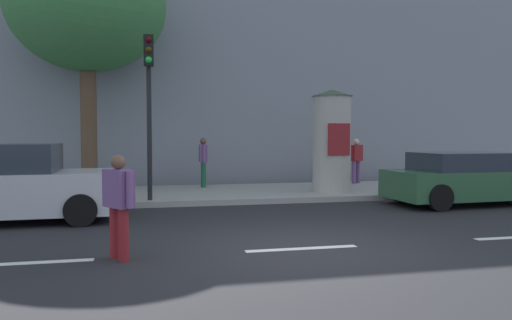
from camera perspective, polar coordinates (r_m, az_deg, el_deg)
The scene contains 12 objects.
ground_plane at distance 7.84m, azimuth 5.32°, elevation -10.19°, with size 80.00×80.00×0.00m, color #232326.
sidewalk_curb at distance 14.56m, azimuth -3.25°, elevation -3.87°, with size 36.00×4.00×0.15m, color #9E9B93.
lane_markings at distance 7.84m, azimuth 5.32°, elevation -10.16°, with size 25.80×0.16×0.01m.
building_backdrop at distance 19.62m, azimuth -5.73°, elevation 11.09°, with size 36.00×5.00×9.20m, color gray.
traffic_light at distance 12.56m, azimuth -12.29°, elevation 7.96°, with size 0.24×0.45×4.08m.
poster_column at distance 14.42m, azimuth 8.75°, elevation 2.30°, with size 1.20×1.20×2.96m.
street_tree at distance 15.60m, azimuth -18.98°, elevation 16.50°, with size 4.49×4.49×7.29m.
pedestrian_near_pole at distance 7.23m, azimuth -15.61°, elevation -4.32°, with size 0.47×0.58×1.49m.
pedestrian_with_bag at distance 17.13m, azimuth 11.52°, elevation 0.29°, with size 0.56×0.42×1.52m.
pedestrian_with_backpack at distance 15.60m, azimuth -6.13°, elevation 0.15°, with size 0.25×0.57×1.56m.
parked_car_silver at distance 11.30m, azimuth -27.31°, elevation -2.57°, with size 4.45×2.06×1.60m.
parked_car_dark at distance 13.83m, azimuth 23.42°, elevation -2.02°, with size 4.39×2.03×1.34m.
Camera 1 is at (-2.37, -7.27, 1.76)m, focal length 34.58 mm.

